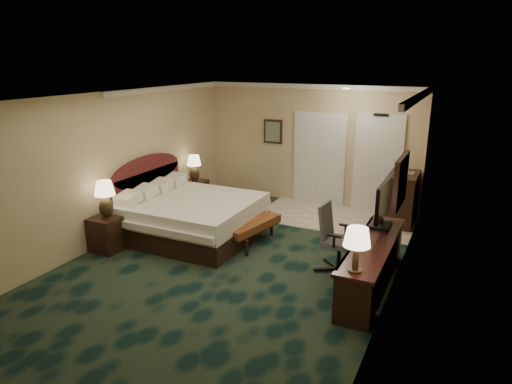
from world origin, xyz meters
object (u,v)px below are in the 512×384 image
at_px(bed, 193,218).
at_px(lamp_far, 194,168).
at_px(nightstand_near, 108,233).
at_px(lamp_near, 105,200).
at_px(desk, 372,265).
at_px(nightstand_far, 195,193).
at_px(bed_bench, 252,232).
at_px(desk_chair, 340,239).
at_px(minibar, 402,199).
at_px(tv, 383,205).

xyz_separation_m(bed, lamp_far, (-0.97, 1.58, 0.51)).
height_order(nightstand_near, lamp_near, lamp_near).
height_order(nightstand_near, desk, desk).
xyz_separation_m(lamp_near, lamp_far, (-0.03, 2.80, -0.07)).
bearing_deg(desk, lamp_near, -171.85).
height_order(lamp_near, desk, lamp_near).
bearing_deg(lamp_near, lamp_far, 90.61).
distance_m(nightstand_far, bed_bench, 2.61).
xyz_separation_m(bed, desk, (3.48, -0.59, -0.01)).
xyz_separation_m(nightstand_near, desk_chair, (3.88, 0.91, 0.24)).
distance_m(nightstand_near, desk, 4.49).
height_order(nightstand_far, minibar, minibar).
bearing_deg(nightstand_far, bed_bench, -34.38).
distance_m(lamp_near, tv, 4.59).
xyz_separation_m(bed_bench, desk, (2.31, -0.73, 0.14)).
relative_size(nightstand_near, desk, 0.25).
relative_size(nightstand_far, minibar, 0.55).
bearing_deg(nightstand_far, minibar, 10.22).
xyz_separation_m(bed_bench, minibar, (2.27, 2.27, 0.31)).
xyz_separation_m(lamp_near, bed_bench, (2.11, 1.36, -0.72)).
height_order(bed, tv, tv).
height_order(nightstand_far, desk_chair, desk_chair).
relative_size(tv, desk_chair, 0.86).
bearing_deg(bed, desk_chair, -5.54).
xyz_separation_m(nightstand_near, lamp_near, (0.04, -0.03, 0.63)).
xyz_separation_m(nightstand_far, desk, (4.47, -2.20, 0.07)).
height_order(lamp_far, bed_bench, lamp_far).
bearing_deg(nightstand_far, lamp_near, -88.96).
xyz_separation_m(nightstand_far, lamp_far, (0.02, -0.04, 0.58)).
height_order(lamp_far, tv, tv).
relative_size(lamp_near, desk_chair, 0.60).
relative_size(desk, desk_chair, 2.25).
relative_size(lamp_near, tv, 0.70).
bearing_deg(bed_bench, desk_chair, -1.93).
distance_m(nightstand_far, desk, 4.98).
distance_m(lamp_far, desk, 4.97).
relative_size(lamp_near, lamp_far, 1.09).
distance_m(lamp_far, tv, 4.66).
bearing_deg(minibar, desk_chair, -101.20).
bearing_deg(nightstand_near, lamp_near, -39.14).
bearing_deg(lamp_far, nightstand_near, -90.11).
relative_size(bed, lamp_near, 3.48).
bearing_deg(lamp_far, minibar, 10.71).
distance_m(nightstand_near, tv, 4.68).
xyz_separation_m(bed, bed_bench, (1.17, 0.14, -0.15)).
bearing_deg(bed, lamp_near, -127.55).
height_order(nightstand_near, desk_chair, desk_chair).
distance_m(lamp_near, lamp_far, 2.80).
xyz_separation_m(lamp_near, desk_chair, (3.84, 0.94, -0.39)).
height_order(lamp_near, bed_bench, lamp_near).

